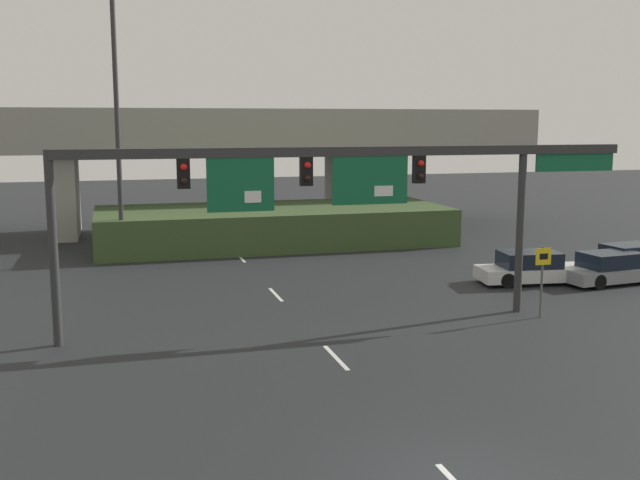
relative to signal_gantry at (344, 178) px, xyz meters
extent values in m
plane|color=black|center=(-1.29, -11.34, -5.02)|extent=(160.00, 160.00, 0.00)
cube|color=silver|center=(-1.29, -3.45, -5.02)|extent=(0.14, 2.40, 0.01)
cube|color=silver|center=(-1.29, 5.00, -5.02)|extent=(0.14, 2.40, 0.01)
cube|color=silver|center=(-1.29, 13.45, -5.02)|extent=(0.14, 2.40, 0.01)
cube|color=silver|center=(-1.29, 21.89, -5.02)|extent=(0.14, 2.40, 0.01)
cylinder|color=#2D2D30|center=(-9.28, 0.02, -1.99)|extent=(0.28, 0.28, 6.08)
cylinder|color=#2D2D30|center=(6.71, 0.02, -1.99)|extent=(0.28, 0.28, 6.08)
cube|color=#2D2D30|center=(0.60, 0.02, 0.89)|extent=(19.76, 0.32, 0.32)
cube|color=black|center=(-5.28, 0.02, 0.26)|extent=(0.40, 0.28, 0.95)
sphere|color=red|center=(-5.28, -0.15, 0.47)|extent=(0.22, 0.22, 0.22)
sphere|color=black|center=(-5.28, -0.15, 0.04)|extent=(0.22, 0.22, 0.22)
cube|color=black|center=(-1.29, 0.02, 0.26)|extent=(0.40, 0.28, 0.95)
sphere|color=red|center=(-1.29, -0.15, 0.47)|extent=(0.22, 0.22, 0.22)
sphere|color=black|center=(-1.29, -0.15, 0.04)|extent=(0.22, 0.22, 0.22)
cube|color=black|center=(2.71, 0.02, 0.26)|extent=(0.40, 0.28, 0.95)
sphere|color=red|center=(2.71, -0.15, 0.47)|extent=(0.22, 0.22, 0.22)
sphere|color=black|center=(2.71, -0.15, 0.04)|extent=(0.22, 0.22, 0.22)
cube|color=#115B38|center=(-3.48, -0.08, -0.13)|extent=(2.18, 0.08, 1.73)
cube|color=white|center=(-3.10, -0.13, -0.52)|extent=(0.55, 0.03, 0.38)
cube|color=#115B38|center=(0.91, -0.08, -0.08)|extent=(2.65, 0.08, 1.62)
cube|color=white|center=(1.38, -0.13, -0.44)|extent=(0.66, 0.03, 0.36)
cube|color=#115B38|center=(8.78, -0.04, 0.41)|extent=(3.17, 0.07, 0.64)
cylinder|color=#4C4C4C|center=(7.05, -0.99, -3.74)|extent=(0.08, 0.08, 2.57)
cube|color=yellow|center=(7.05, -1.03, -2.81)|extent=(0.60, 0.03, 0.60)
cube|color=black|center=(7.05, -1.05, -2.81)|extent=(0.33, 0.01, 0.21)
cylinder|color=#2D2D30|center=(-7.12, 14.33, 3.21)|extent=(0.24, 0.24, 16.47)
cube|color=gray|center=(-1.29, 23.98, 0.89)|extent=(42.11, 7.24, 1.72)
cube|color=gray|center=(-1.29, 20.56, 2.20)|extent=(42.11, 0.40, 0.90)
cube|color=gray|center=(-10.24, 23.98, -2.49)|extent=(1.40, 5.79, 5.06)
cube|color=gray|center=(7.66, 23.98, -2.49)|extent=(1.40, 5.79, 5.06)
cube|color=#384C28|center=(1.31, 17.63, -3.99)|extent=(19.64, 7.84, 2.07)
cube|color=silver|center=(9.90, 4.21, -4.59)|extent=(4.93, 2.39, 0.56)
cube|color=black|center=(9.71, 4.23, -3.98)|extent=(2.65, 1.92, 0.66)
cylinder|color=black|center=(11.45, 4.81, -4.70)|extent=(0.66, 0.30, 0.64)
cylinder|color=black|center=(11.26, 3.24, -4.70)|extent=(0.66, 0.30, 0.64)
cylinder|color=black|center=(8.54, 5.18, -4.70)|extent=(0.66, 0.30, 0.64)
cylinder|color=black|center=(8.34, 3.61, -4.70)|extent=(0.66, 0.30, 0.64)
cube|color=gray|center=(13.24, 3.29, -4.59)|extent=(4.91, 2.29, 0.55)
cube|color=black|center=(13.05, 3.27, -3.99)|extent=(2.63, 1.87, 0.65)
cylinder|color=black|center=(14.62, 4.22, -4.70)|extent=(0.66, 0.29, 0.64)
cylinder|color=black|center=(11.69, 3.90, -4.70)|extent=(0.66, 0.29, 0.64)
cylinder|color=black|center=(11.86, 2.35, -4.70)|extent=(0.66, 0.29, 0.64)
cube|color=maroon|center=(15.16, 4.47, -4.57)|extent=(4.62, 2.29, 0.59)
cube|color=black|center=(14.98, 4.45, -3.94)|extent=(2.48, 1.86, 0.69)
cylinder|color=black|center=(13.70, 5.08, -4.70)|extent=(0.66, 0.29, 0.64)
cylinder|color=black|center=(13.88, 3.53, -4.70)|extent=(0.66, 0.29, 0.64)
camera|label=1|loc=(-7.42, -23.85, 1.87)|focal=42.00mm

